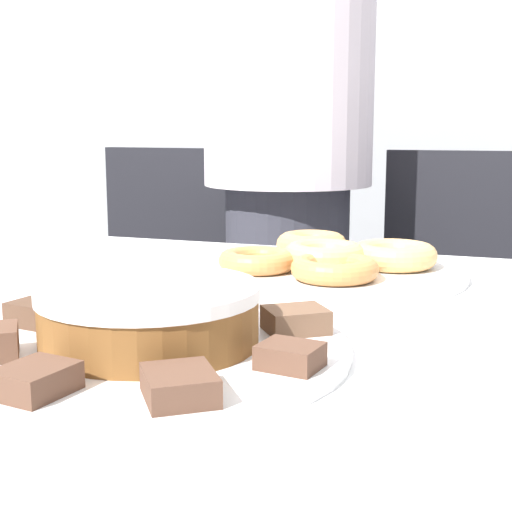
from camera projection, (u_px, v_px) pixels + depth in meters
wall_back at (422, 16)px, 2.16m from camera, size 8.00×0.05×2.60m
table at (227, 384)px, 0.79m from camera, size 1.86×0.99×0.75m
person_standing at (288, 160)px, 1.57m from camera, size 0.37×0.37×1.70m
office_chair_left at (143, 340)px, 1.78m from camera, size 0.48×0.48×0.91m
office_chair_right at (459, 375)px, 1.53m from camera, size 0.46×0.46×0.91m
plate_cake at (150, 349)px, 0.65m from camera, size 0.37×0.37×0.01m
plate_donuts at (324, 272)px, 1.01m from camera, size 0.40×0.40×0.01m
frosted_cake at (149, 314)px, 0.65m from camera, size 0.20×0.20×0.06m
lamington_1 at (35, 380)px, 0.53m from camera, size 0.05×0.06×0.02m
lamington_2 at (180, 385)px, 0.52m from camera, size 0.08×0.08×0.02m
lamington_3 at (290, 356)px, 0.59m from camera, size 0.05×0.05×0.02m
lamington_4 at (296, 320)px, 0.69m from camera, size 0.08×0.07×0.02m
lamington_5 at (228, 299)px, 0.78m from camera, size 0.05×0.06×0.02m
lamington_6 at (130, 295)px, 0.79m from camera, size 0.07×0.07×0.03m
lamington_7 at (35, 313)px, 0.72m from camera, size 0.05×0.05×0.02m
donut_0 at (325, 256)px, 1.01m from camera, size 0.12×0.12×0.04m
donut_1 at (394, 255)px, 1.02m from camera, size 0.12×0.12×0.04m
donut_2 at (312, 245)px, 1.10m from camera, size 0.11×0.11×0.04m
donut_3 at (257, 260)px, 0.99m from camera, size 0.11×0.11×0.03m
donut_4 at (335, 269)px, 0.93m from camera, size 0.12×0.12×0.03m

